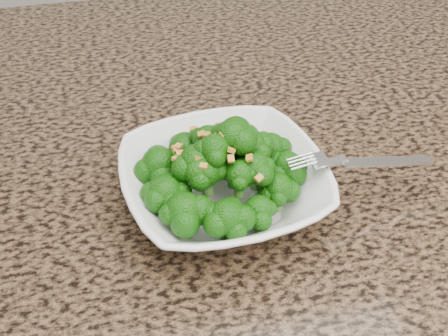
{
  "coord_description": "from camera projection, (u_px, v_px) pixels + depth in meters",
  "views": [
    {
      "loc": [
        -0.21,
        -0.19,
        1.33
      ],
      "look_at": [
        -0.12,
        0.24,
        0.95
      ],
      "focal_mm": 45.0,
      "sensor_mm": 36.0,
      "label": 1
    }
  ],
  "objects": [
    {
      "name": "fork",
      "position": [
        340.0,
        161.0,
        0.58
      ],
      "size": [
        0.19,
        0.05,
        0.01
      ],
      "primitive_type": null,
      "rotation": [
        0.0,
        0.0,
        0.1
      ],
      "color": "silver",
      "rests_on": "bowl"
    },
    {
      "name": "broccoli_pile",
      "position": [
        224.0,
        140.0,
        0.56
      ],
      "size": [
        0.19,
        0.19,
        0.07
      ],
      "primitive_type": null,
      "color": "#175F0A",
      "rests_on": "bowl"
    },
    {
      "name": "garlic_topping",
      "position": [
        224.0,
        109.0,
        0.54
      ],
      "size": [
        0.11,
        0.11,
        0.01
      ],
      "primitive_type": null,
      "color": "gold",
      "rests_on": "broccoli_pile"
    },
    {
      "name": "granite_counter",
      "position": [
        306.0,
        167.0,
        0.69
      ],
      "size": [
        1.64,
        1.04,
        0.03
      ],
      "primitive_type": "cube",
      "color": "brown",
      "rests_on": "cabinet"
    },
    {
      "name": "bowl",
      "position": [
        224.0,
        185.0,
        0.6
      ],
      "size": [
        0.24,
        0.24,
        0.05
      ],
      "primitive_type": "imported",
      "rotation": [
        0.0,
        0.0,
        0.11
      ],
      "color": "white",
      "rests_on": "granite_counter"
    }
  ]
}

